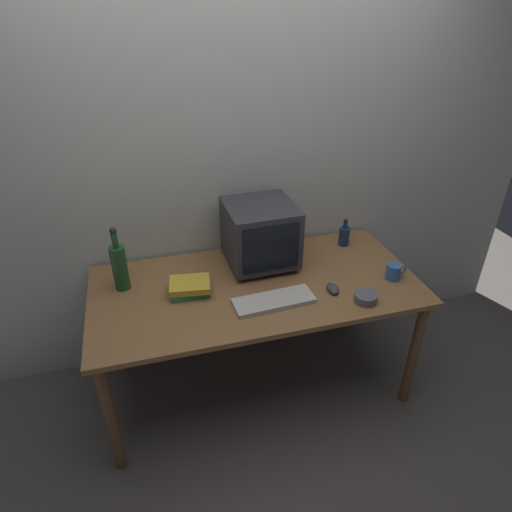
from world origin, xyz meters
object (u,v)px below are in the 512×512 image
Objects in this scene: bottle_tall at (119,266)px; book_stack at (190,287)px; bottle_short at (344,235)px; cd_spindle at (366,298)px; mug at (394,272)px; crt_monitor at (260,234)px; keyboard at (274,301)px; computer_mouse at (333,288)px.

bottle_tall reaches higher than book_stack.
bottle_short is 1.51× the size of cd_spindle.
bottle_short is 0.44m from mug.
bottle_tall reaches higher than mug.
keyboard is (-0.04, -0.39, -0.18)m from crt_monitor.
bottle_short is 0.79× the size of book_stack.
keyboard is 3.50× the size of mug.
bottle_short reaches higher than mug.
book_stack reaches higher than cd_spindle.
crt_monitor reaches higher than bottle_short.
computer_mouse is 0.38m from mug.
bottle_short reaches higher than book_stack.
crt_monitor is 3.33× the size of mug.
mug is (0.10, -0.43, -0.02)m from bottle_short.
computer_mouse is at bearing -121.21° from bottle_short.
crt_monitor is 0.59m from bottle_short.
cd_spindle is at bearing -50.31° from crt_monitor.
book_stack is at bearing -156.43° from crt_monitor.
mug is at bearing 30.97° from cd_spindle.
cd_spindle is at bearing -20.03° from book_stack.
keyboard is 4.20× the size of computer_mouse.
crt_monitor is at bearing 3.47° from bottle_tall.
bottle_tall is 3.06× the size of cd_spindle.
cd_spindle is at bearing -149.03° from mug.
bottle_tall reaches higher than keyboard.
computer_mouse is (0.30, -0.38, -0.17)m from crt_monitor.
keyboard is 0.83m from bottle_tall.
bottle_tall reaches higher than bottle_short.
cd_spindle is (-0.25, -0.15, -0.02)m from mug.
computer_mouse is at bearing -1.32° from keyboard.
bottle_tall is 1.30m from cd_spindle.
computer_mouse is at bearing 135.01° from cd_spindle.
book_stack is 1.92× the size of cd_spindle.
crt_monitor is 2.20× the size of bottle_short.
book_stack is at bearing 150.07° from keyboard.
mug is 0.29m from cd_spindle.
crt_monitor is 0.44m from keyboard.
keyboard is at bearing 166.10° from cd_spindle.
keyboard is 1.82× the size of book_stack.
book_stack is at bearing 169.90° from computer_mouse.
mug is (0.71, 0.03, 0.03)m from keyboard.
keyboard is 1.14× the size of bottle_tall.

